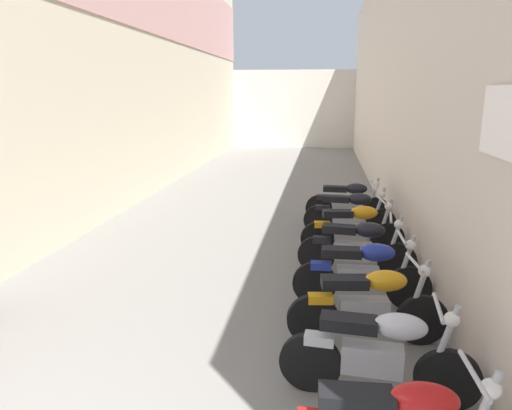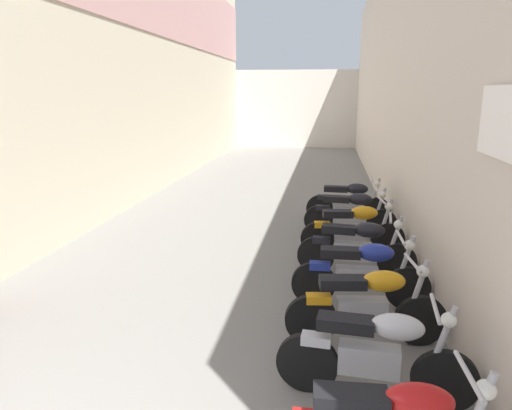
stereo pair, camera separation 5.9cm
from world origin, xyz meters
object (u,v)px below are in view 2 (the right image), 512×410
(motorcycle_second, at_px, (376,352))
(motorcycle_eighth, at_px, (349,201))
(motorcycle_third, at_px, (367,304))
(motorcycle_sixth, at_px, (354,228))
(motorcycle_seventh, at_px, (351,212))
(motorcycle_fifth, at_px, (357,246))
(motorcycle_fourth, at_px, (361,272))

(motorcycle_second, distance_m, motorcycle_eighth, 6.31)
(motorcycle_third, relative_size, motorcycle_eighth, 1.00)
(motorcycle_sixth, xyz_separation_m, motorcycle_eighth, (0.00, 2.17, 0.00))
(motorcycle_third, bearing_deg, motorcycle_seventh, 90.00)
(motorcycle_seventh, xyz_separation_m, motorcycle_eighth, (0.00, 1.04, 0.00))
(motorcycle_sixth, bearing_deg, motorcycle_seventh, 90.00)
(motorcycle_fifth, relative_size, motorcycle_sixth, 1.00)
(motorcycle_third, relative_size, motorcycle_seventh, 1.00)
(motorcycle_second, bearing_deg, motorcycle_eighth, 90.00)
(motorcycle_fourth, relative_size, motorcycle_eighth, 1.00)
(motorcycle_eighth, bearing_deg, motorcycle_fifth, -90.00)
(motorcycle_second, distance_m, motorcycle_seventh, 5.27)
(motorcycle_third, height_order, motorcycle_fifth, same)
(motorcycle_second, relative_size, motorcycle_fifth, 1.00)
(motorcycle_third, xyz_separation_m, motorcycle_sixth, (0.00, 3.11, 0.00))
(motorcycle_fourth, distance_m, motorcycle_eighth, 4.29)
(motorcycle_seventh, distance_m, motorcycle_eighth, 1.04)
(motorcycle_third, xyz_separation_m, motorcycle_fourth, (0.00, 0.99, 0.00))
(motorcycle_seventh, height_order, motorcycle_eighth, same)
(motorcycle_fifth, xyz_separation_m, motorcycle_seventh, (0.00, 2.17, 0.00))
(motorcycle_eighth, bearing_deg, motorcycle_fourth, -90.00)
(motorcycle_second, relative_size, motorcycle_third, 1.00)
(motorcycle_sixth, bearing_deg, motorcycle_fifth, -90.00)
(motorcycle_sixth, bearing_deg, motorcycle_third, -90.00)
(motorcycle_second, distance_m, motorcycle_fifth, 3.10)
(motorcycle_second, xyz_separation_m, motorcycle_third, (-0.00, 1.03, 0.00))
(motorcycle_second, bearing_deg, motorcycle_seventh, 90.00)
(motorcycle_second, relative_size, motorcycle_fourth, 1.00)
(motorcycle_fourth, xyz_separation_m, motorcycle_fifth, (-0.00, 1.08, 0.00))
(motorcycle_second, distance_m, motorcycle_fourth, 2.02)
(motorcycle_eighth, bearing_deg, motorcycle_second, -90.00)
(motorcycle_second, relative_size, motorcycle_seventh, 1.00)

